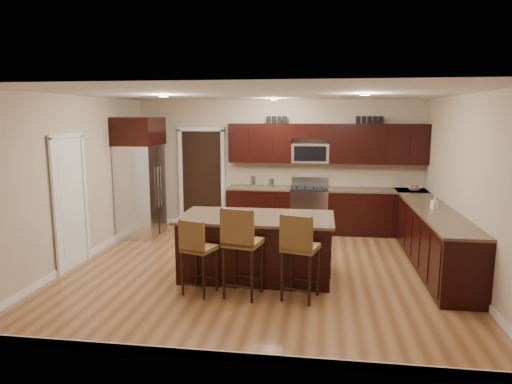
# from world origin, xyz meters

# --- Properties ---
(floor) EXTENTS (6.00, 6.00, 0.00)m
(floor) POSITION_xyz_m (0.00, 0.00, 0.00)
(floor) COLOR #95623B
(floor) RESTS_ON ground
(ceiling) EXTENTS (6.00, 6.00, 0.00)m
(ceiling) POSITION_xyz_m (0.00, 0.00, 2.70)
(ceiling) COLOR silver
(ceiling) RESTS_ON wall_back
(wall_back) EXTENTS (6.00, 0.00, 6.00)m
(wall_back) POSITION_xyz_m (0.00, 2.75, 1.35)
(wall_back) COLOR tan
(wall_back) RESTS_ON floor
(wall_left) EXTENTS (0.00, 5.50, 5.50)m
(wall_left) POSITION_xyz_m (-3.00, 0.00, 1.35)
(wall_left) COLOR tan
(wall_left) RESTS_ON floor
(wall_right) EXTENTS (0.00, 5.50, 5.50)m
(wall_right) POSITION_xyz_m (3.00, 0.00, 1.35)
(wall_right) COLOR tan
(wall_right) RESTS_ON floor
(base_cabinets) EXTENTS (4.02, 3.96, 0.92)m
(base_cabinets) POSITION_xyz_m (1.90, 1.45, 0.46)
(base_cabinets) COLOR black
(base_cabinets) RESTS_ON floor
(upper_cabinets) EXTENTS (4.00, 0.33, 0.80)m
(upper_cabinets) POSITION_xyz_m (1.04, 2.58, 1.84)
(upper_cabinets) COLOR black
(upper_cabinets) RESTS_ON wall_back
(range) EXTENTS (0.76, 0.64, 1.11)m
(range) POSITION_xyz_m (0.68, 2.45, 0.47)
(range) COLOR silver
(range) RESTS_ON floor
(microwave) EXTENTS (0.76, 0.31, 0.40)m
(microwave) POSITION_xyz_m (0.68, 2.60, 1.62)
(microwave) COLOR silver
(microwave) RESTS_ON upper_cabinets
(doorway) EXTENTS (0.85, 0.03, 2.06)m
(doorway) POSITION_xyz_m (-1.65, 2.73, 1.03)
(doorway) COLOR black
(doorway) RESTS_ON floor
(pantry_door) EXTENTS (0.03, 0.80, 2.04)m
(pantry_door) POSITION_xyz_m (-2.98, -0.30, 1.02)
(pantry_door) COLOR white
(pantry_door) RESTS_ON floor
(letter_decor) EXTENTS (2.20, 0.03, 0.15)m
(letter_decor) POSITION_xyz_m (0.90, 2.58, 2.29)
(letter_decor) COLOR black
(letter_decor) RESTS_ON upper_cabinets
(island) EXTENTS (2.27, 1.19, 0.92)m
(island) POSITION_xyz_m (-0.03, -0.31, 0.43)
(island) COLOR black
(island) RESTS_ON floor
(stool_left) EXTENTS (0.49, 0.49, 1.04)m
(stool_left) POSITION_xyz_m (-0.71, -1.15, 0.65)
(stool_left) COLOR brown
(stool_left) RESTS_ON floor
(stool_mid) EXTENTS (0.54, 0.54, 1.22)m
(stool_mid) POSITION_xyz_m (-0.11, -1.16, 0.76)
(stool_mid) COLOR brown
(stool_mid) RESTS_ON floor
(stool_right) EXTENTS (0.53, 0.53, 1.16)m
(stool_right) POSITION_xyz_m (0.64, -1.15, 0.72)
(stool_right) COLOR brown
(stool_right) RESTS_ON floor
(refrigerator) EXTENTS (0.79, 0.97, 2.35)m
(refrigerator) POSITION_xyz_m (-2.62, 1.68, 1.21)
(refrigerator) COLOR silver
(refrigerator) RESTS_ON floor
(floor_mat) EXTENTS (0.94, 0.78, 0.01)m
(floor_mat) POSITION_xyz_m (0.37, 1.90, 0.01)
(floor_mat) COLOR brown
(floor_mat) RESTS_ON floor
(fruit_bowl) EXTENTS (0.36, 0.36, 0.07)m
(fruit_bowl) POSITION_xyz_m (2.75, 2.45, 0.96)
(fruit_bowl) COLOR silver
(fruit_bowl) RESTS_ON base_cabinets
(soap_bottle) EXTENTS (0.11, 0.11, 0.20)m
(soap_bottle) POSITION_xyz_m (2.70, 0.62, 1.02)
(soap_bottle) COLOR #B2B2B2
(soap_bottle) RESTS_ON base_cabinets
(canister_tall) EXTENTS (0.12, 0.12, 0.22)m
(canister_tall) POSITION_xyz_m (-0.49, 2.45, 1.03)
(canister_tall) COLOR silver
(canister_tall) RESTS_ON base_cabinets
(canister_short) EXTENTS (0.11, 0.11, 0.18)m
(canister_short) POSITION_xyz_m (-0.11, 2.45, 1.01)
(canister_short) COLOR silver
(canister_short) RESTS_ON base_cabinets
(island_jar) EXTENTS (0.10, 0.10, 0.10)m
(island_jar) POSITION_xyz_m (-0.53, -0.31, 0.97)
(island_jar) COLOR white
(island_jar) RESTS_ON island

